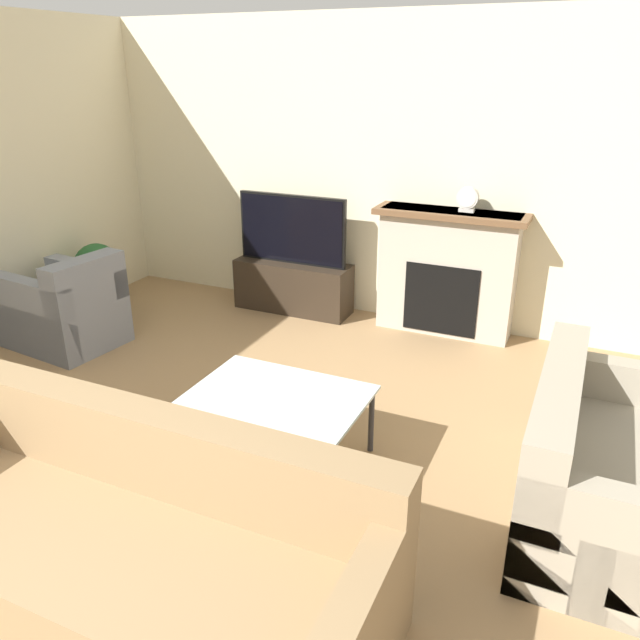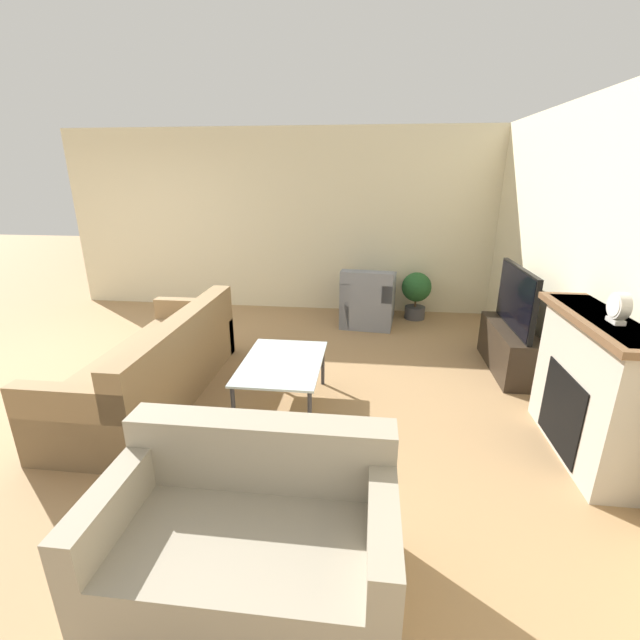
{
  "view_description": "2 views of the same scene",
  "coord_description": "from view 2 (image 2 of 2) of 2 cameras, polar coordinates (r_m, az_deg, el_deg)",
  "views": [
    {
      "loc": [
        1.89,
        -0.39,
        2.28
      ],
      "look_at": [
        0.35,
        2.98,
        0.75
      ],
      "focal_mm": 35.0,
      "sensor_mm": 36.0,
      "label": 1
    },
    {
      "loc": [
        3.77,
        3.22,
        2.07
      ],
      "look_at": [
        0.1,
        2.79,
        0.79
      ],
      "focal_mm": 24.0,
      "sensor_mm": 36.0,
      "label": 2
    }
  ],
  "objects": [
    {
      "name": "potted_plant",
      "position": [
        6.44,
        12.71,
        3.74
      ],
      "size": [
        0.43,
        0.43,
        0.7
      ],
      "color": "#47474C",
      "rests_on": "ground_plane"
    },
    {
      "name": "wall_back",
      "position": [
        4.26,
        32.42,
        6.42
      ],
      "size": [
        8.52,
        0.06,
        2.7
      ],
      "color": "beige",
      "rests_on": "ground_plane"
    },
    {
      "name": "mantel_clock",
      "position": [
        3.46,
        34.99,
        1.41
      ],
      "size": [
        0.18,
        0.07,
        0.21
      ],
      "color": "beige",
      "rests_on": "fireplace"
    },
    {
      "name": "coffee_table",
      "position": [
        3.9,
        -5.05,
        -6.06
      ],
      "size": [
        1.04,
        0.71,
        0.45
      ],
      "color": "#333338",
      "rests_on": "ground_plane"
    },
    {
      "name": "couch_loveseat",
      "position": [
        2.48,
        -9.15,
        -26.85
      ],
      "size": [
        0.85,
        1.45,
        0.82
      ],
      "rotation": [
        0.0,
        0.0,
        1.57
      ],
      "color": "#9E937F",
      "rests_on": "ground_plane"
    },
    {
      "name": "armchair_by_window",
      "position": [
        6.18,
        6.47,
        2.32
      ],
      "size": [
        0.97,
        0.8,
        0.82
      ],
      "rotation": [
        0.0,
        0.0,
        -1.68
      ],
      "color": "gray",
      "rests_on": "ground_plane"
    },
    {
      "name": "wall_left",
      "position": [
        6.63,
        0.58,
        12.87
      ],
      "size": [
        0.06,
        8.03,
        2.7
      ],
      "color": "beige",
      "rests_on": "ground_plane"
    },
    {
      "name": "tv",
      "position": [
        4.93,
        24.72,
        2.63
      ],
      "size": [
        1.09,
        0.06,
        0.66
      ],
      "color": "black",
      "rests_on": "tv_stand"
    },
    {
      "name": "ground_plane",
      "position": [
        5.37,
        -31.11,
        -6.5
      ],
      "size": [
        20.0,
        20.0,
        0.0
      ],
      "primitive_type": "plane",
      "color": "#9E7A51"
    },
    {
      "name": "tv_stand",
      "position": [
        5.11,
        23.86,
        -3.53
      ],
      "size": [
        1.15,
        0.37,
        0.49
      ],
      "color": "#2D2319",
      "rests_on": "ground_plane"
    },
    {
      "name": "couch_sectional",
      "position": [
        4.41,
        -21.01,
        -6.05
      ],
      "size": [
        2.32,
        0.9,
        0.82
      ],
      "color": "#8C704C",
      "rests_on": "ground_plane"
    },
    {
      "name": "fireplace",
      "position": [
        3.76,
        32.27,
        -7.3
      ],
      "size": [
        1.3,
        0.38,
        1.11
      ],
      "color": "#B2A899",
      "rests_on": "ground_plane"
    }
  ]
}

